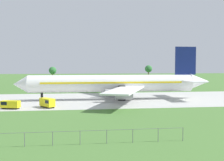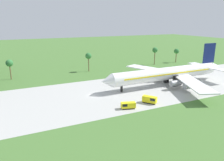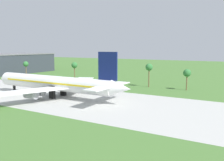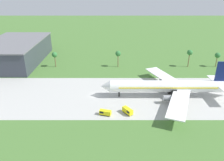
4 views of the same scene
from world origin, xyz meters
name	(u,v)px [view 1 (image 1 of 4)]	position (x,y,z in m)	size (l,w,h in m)	color
ground_plane	(4,101)	(0.00, 0.00, 0.00)	(600.00, 600.00, 0.00)	#477233
taxiway_strip	(4,101)	(0.00, 0.00, 0.01)	(320.00, 44.00, 0.02)	#B2B2AD
jet_airliner	(117,84)	(37.87, -1.03, 5.52)	(68.23, 58.22, 18.41)	white
baggage_tug	(48,103)	(15.84, -17.11, 1.41)	(4.68, 5.38, 2.63)	black
fuel_truck	(10,104)	(5.94, -18.04, 1.22)	(5.36, 3.33, 2.25)	black
palm_tree_row	(90,72)	(30.99, 41.65, 8.75)	(112.46, 3.60, 11.85)	brown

